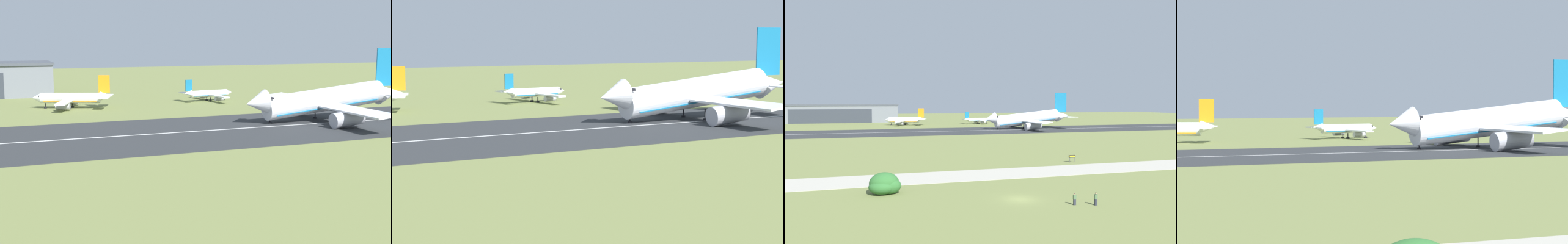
# 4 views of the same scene
# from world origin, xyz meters

# --- Properties ---
(ground_plane) EXTENTS (665.04, 665.04, 0.00)m
(ground_plane) POSITION_xyz_m (0.00, 62.33, 0.00)
(ground_plane) COLOR olive
(runway_strip) EXTENTS (425.04, 42.62, 0.06)m
(runway_strip) POSITION_xyz_m (0.00, 124.66, 0.03)
(runway_strip) COLOR #2B2D30
(runway_strip) RESTS_ON ground_plane
(runway_centreline) EXTENTS (382.53, 0.70, 0.01)m
(runway_centreline) POSITION_xyz_m (0.00, 124.66, 0.07)
(runway_centreline) COLOR silver
(runway_centreline) RESTS_ON runway_strip
(airplane_landing) EXTENTS (45.86, 50.79, 18.30)m
(airplane_landing) POSITION_xyz_m (55.57, 128.76, 5.14)
(airplane_landing) COLOR white
(airplane_landing) RESTS_ON ground_plane
(airplane_parked_west) EXTENTS (18.43, 22.42, 7.41)m
(airplane_parked_west) POSITION_xyz_m (43.76, 179.15, 2.44)
(airplane_parked_west) COLOR white
(airplane_parked_west) RESTS_ON ground_plane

